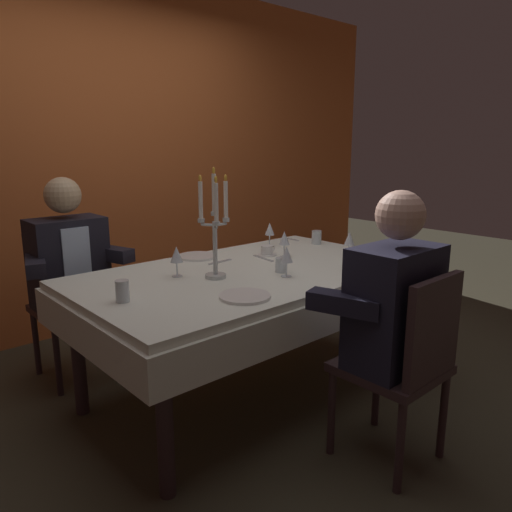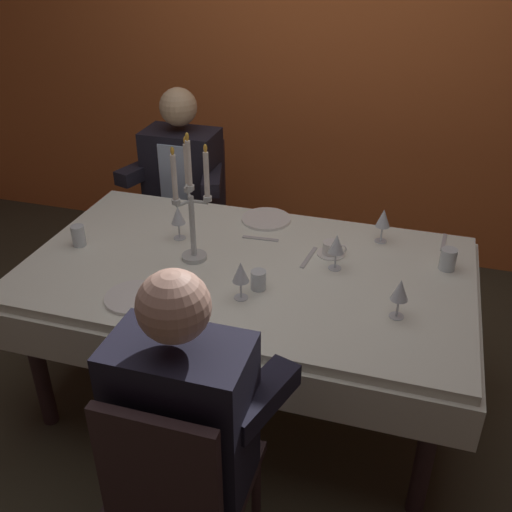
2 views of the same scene
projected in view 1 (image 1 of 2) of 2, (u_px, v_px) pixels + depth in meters
ground_plane at (249, 391)px, 2.88m from camera, size 12.00×12.00×0.00m
back_wall at (108, 154)px, 3.78m from camera, size 6.00×0.12×2.70m
dining_table at (249, 290)px, 2.74m from camera, size 1.94×1.14×0.74m
candelabra at (215, 230)px, 2.50m from camera, size 0.15×0.17×0.57m
dinner_plate_0 at (197, 256)px, 3.01m from camera, size 0.24×0.24×0.01m
dinner_plate_1 at (245, 296)px, 2.22m from camera, size 0.24×0.24×0.01m
wine_glass_0 at (284, 239)px, 2.99m from camera, size 0.07×0.07×0.16m
wine_glass_1 at (287, 255)px, 2.55m from camera, size 0.07×0.07×0.16m
wine_glass_2 at (176, 255)px, 2.55m from camera, size 0.07×0.07×0.16m
wine_glass_3 at (270, 229)px, 3.32m from camera, size 0.07×0.07×0.16m
wine_glass_4 at (349, 239)px, 2.98m from camera, size 0.07×0.07×0.16m
water_tumbler_0 at (317, 237)px, 3.41m from camera, size 0.07×0.07×0.09m
water_tumbler_1 at (281, 265)px, 2.66m from camera, size 0.06×0.06×0.08m
water_tumbler_2 at (122, 291)px, 2.16m from camera, size 0.06×0.06×0.10m
coffee_cup_0 at (267, 251)px, 3.07m from camera, size 0.13×0.12×0.06m
fork_0 at (220, 262)px, 2.89m from camera, size 0.17×0.03×0.01m
knife_1 at (263, 258)px, 2.98m from camera, size 0.04×0.19×0.01m
fork_2 at (291, 239)px, 3.57m from camera, size 0.03×0.17×0.01m
seated_diner_0 at (68, 262)px, 2.92m from camera, size 0.63×0.48×1.24m
seated_diner_1 at (395, 306)px, 2.12m from camera, size 0.63×0.48×1.24m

